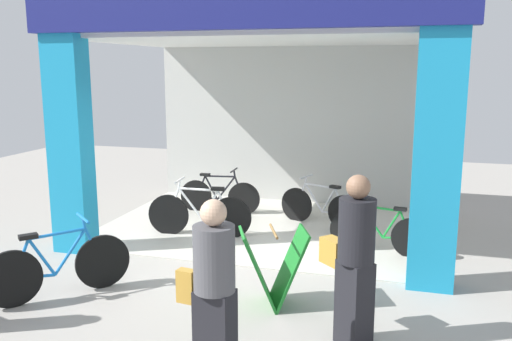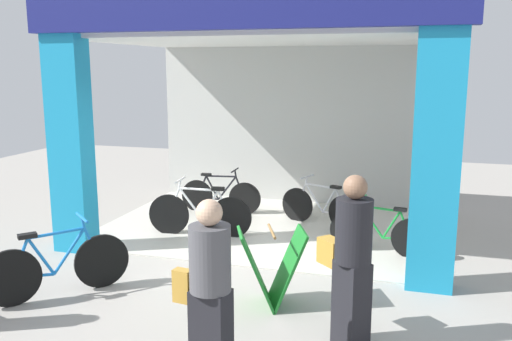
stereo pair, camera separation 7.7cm
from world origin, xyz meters
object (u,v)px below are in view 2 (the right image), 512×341
Objects in this scene: bicycle_parked_0 at (58,266)px; sandwich_board_sign at (272,268)px; pedestrian_0 at (351,259)px; bicycle_inside_2 at (380,232)px; bicycle_inside_0 at (200,214)px; bicycle_inside_3 at (220,195)px; bicycle_inside_1 at (321,207)px; pedestrian_1 at (210,287)px.

sandwich_board_sign is at bearing 10.98° from bicycle_parked_0.
pedestrian_0 is at bearing -33.76° from sandwich_board_sign.
bicycle_inside_2 is 2.34m from sandwich_board_sign.
bicycle_inside_0 is 3.90m from pedestrian_0.
pedestrian_0 is at bearing -55.51° from bicycle_inside_3.
bicycle_inside_1 is 0.86× the size of pedestrian_0.
pedestrian_0 is (0.95, -3.86, 0.54)m from bicycle_inside_1.
pedestrian_0 is at bearing -45.79° from bicycle_inside_0.
bicycle_parked_0 is 1.46× the size of sandwich_board_sign.
pedestrian_0 is (2.69, -2.77, 0.51)m from bicycle_inside_0.
bicycle_inside_1 is 4.78m from pedestrian_1.
pedestrian_1 is (-1.19, -3.62, 0.50)m from bicycle_inside_2.
pedestrian_1 is (2.32, -1.06, 0.45)m from bicycle_parked_0.
bicycle_inside_0 is 1.05× the size of pedestrian_1.
sandwich_board_sign reaches higher than bicycle_inside_2.
bicycle_inside_0 is 1.42m from bicycle_inside_3.
bicycle_inside_3 is 0.90× the size of pedestrian_0.
bicycle_parked_0 reaches higher than bicycle_inside_1.
bicycle_inside_2 is 3.32m from bicycle_inside_3.
bicycle_inside_0 is at bearing -147.99° from bicycle_inside_1.
sandwich_board_sign is 0.56× the size of pedestrian_1.
bicycle_parked_0 reaches higher than sandwich_board_sign.
pedestrian_1 is at bearing -140.34° from pedestrian_0.
bicycle_inside_1 is 3.23m from sandwich_board_sign.
bicycle_inside_0 is at bearing 179.04° from bicycle_inside_2.
pedestrian_0 is (2.87, -4.18, 0.54)m from bicycle_inside_3.
bicycle_inside_1 is at bearing 103.85° from pedestrian_0.
bicycle_inside_1 is 4.01m from pedestrian_0.
pedestrian_1 is (-1.08, -0.90, -0.05)m from pedestrian_0.
pedestrian_0 is (3.41, -0.16, 0.50)m from bicycle_parked_0.
bicycle_parked_0 reaches higher than bicycle_inside_2.
bicycle_inside_0 is 1.14× the size of bicycle_inside_2.
pedestrian_1 is at bearing -95.05° from sandwich_board_sign.
bicycle_inside_2 is 0.92× the size of pedestrian_1.
sandwich_board_sign is at bearing -50.73° from bicycle_inside_0.
sandwich_board_sign is (2.46, 0.48, 0.07)m from bicycle_parked_0.
bicycle_inside_0 is at bearing 113.71° from pedestrian_1.
bicycle_parked_0 reaches higher than bicycle_inside_3.
bicycle_inside_0 is 4.03m from pedestrian_1.
pedestrian_1 is (-0.13, -4.76, 0.49)m from bicycle_inside_1.
bicycle_inside_0 is 2.76m from sandwich_board_sign.
bicycle_parked_0 is (-3.51, -2.57, 0.04)m from bicycle_inside_2.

